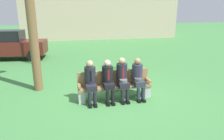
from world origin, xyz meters
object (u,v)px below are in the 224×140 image
object	(u,v)px
street_lamp	(28,18)
shrub_near_bench	(119,76)
seated_man_leftmost	(91,80)
seated_man_centerleft	(108,79)
parked_car_near	(10,45)
park_bench	(114,85)
seated_man_rightmost	(138,76)
seated_man_centerright	(123,77)

from	to	relation	value
street_lamp	shrub_near_bench	bearing A→B (deg)	-50.21
seated_man_leftmost	shrub_near_bench	size ratio (longest dim) A/B	1.09
seated_man_centerleft	parked_car_near	distance (m)	8.18
park_bench	shrub_near_bench	world-z (taller)	park_bench
seated_man_centerleft	seated_man_rightmost	size ratio (longest dim) A/B	1.00
park_bench	seated_man_centerleft	bearing A→B (deg)	-151.09
shrub_near_bench	parked_car_near	size ratio (longest dim) A/B	0.30
shrub_near_bench	parked_car_near	bearing A→B (deg)	130.81
seated_man_centerright	street_lamp	distance (m)	6.67
seated_man_leftmost	seated_man_centerleft	bearing A→B (deg)	-0.13
parked_car_near	street_lamp	bearing A→B (deg)	-46.31
seated_man_centerright	park_bench	bearing A→B (deg)	150.11
seated_man_leftmost	parked_car_near	size ratio (longest dim) A/B	0.32
park_bench	seated_man_centerright	xyz separation A→B (m)	(0.23, -0.13, 0.31)
seated_man_rightmost	shrub_near_bench	world-z (taller)	seated_man_rightmost
seated_man_rightmost	shrub_near_bench	size ratio (longest dim) A/B	1.08
park_bench	seated_man_centerleft	distance (m)	0.39
seated_man_centerleft	seated_man_rightmost	distance (m)	0.98
seated_man_centerright	street_lamp	world-z (taller)	street_lamp
seated_man_leftmost	parked_car_near	xyz separation A→B (m)	(-3.79, 6.94, 0.11)
seated_man_centerleft	seated_man_centerright	distance (m)	0.46
parked_car_near	street_lamp	xyz separation A→B (m)	(1.38, -1.44, 1.53)
shrub_near_bench	street_lamp	size ratio (longest dim) A/B	0.31
seated_man_leftmost	seated_man_centerleft	world-z (taller)	seated_man_leftmost
seated_man_centerright	shrub_near_bench	distance (m)	1.23
seated_man_centerleft	shrub_near_bench	distance (m)	1.38
park_bench	seated_man_leftmost	size ratio (longest dim) A/B	1.79
park_bench	parked_car_near	distance (m)	8.21
seated_man_leftmost	seated_man_centerleft	xyz separation A→B (m)	(0.54, -0.00, -0.01)
seated_man_centerleft	street_lamp	bearing A→B (deg)	118.24
shrub_near_bench	street_lamp	xyz separation A→B (m)	(-3.61, 4.34, 2.00)
shrub_near_bench	street_lamp	world-z (taller)	street_lamp
parked_car_near	street_lamp	world-z (taller)	street_lamp
street_lamp	parked_car_near	bearing A→B (deg)	133.69
seated_man_leftmost	shrub_near_bench	xyz separation A→B (m)	(1.20, 1.16, -0.36)
seated_man_centerright	shrub_near_bench	size ratio (longest dim) A/B	1.12
seated_man_rightmost	park_bench	bearing A→B (deg)	169.66
seated_man_centerleft	parked_car_near	size ratio (longest dim) A/B	0.32
seated_man_centerright	parked_car_near	distance (m)	8.44
seated_man_centerright	shrub_near_bench	bearing A→B (deg)	80.40
seated_man_centerright	parked_car_near	world-z (taller)	parked_car_near
seated_man_centerleft	seated_man_centerright	bearing A→B (deg)	-0.13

